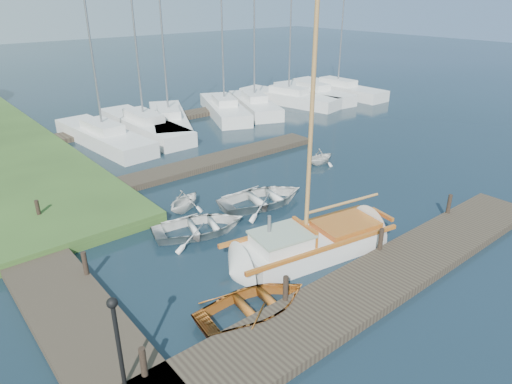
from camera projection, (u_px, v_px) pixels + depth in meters
ground at (256, 219)px, 18.74m from camera, size 160.00×160.00×0.00m
near_dock at (376, 281)px, 14.44m from camera, size 18.00×2.20×0.30m
left_dock at (36, 262)px, 15.44m from camera, size 2.20×18.00×0.30m
far_dock at (208, 163)px, 24.43m from camera, size 14.00×1.60×0.30m
pontoon at (225, 108)px, 35.79m from camera, size 30.00×1.60×0.30m
mooring_post_0 at (143, 362)px, 10.57m from camera, size 0.16×0.16×0.80m
mooring_post_1 at (286, 288)px, 13.18m from camera, size 0.16×0.16×0.80m
mooring_post_2 at (381, 239)px, 15.79m from camera, size 0.16×0.16×0.80m
mooring_post_3 at (449, 204)px, 18.41m from camera, size 0.16×0.16×0.80m
mooring_post_4 at (85, 263)px, 14.39m from camera, size 0.16×0.16×0.80m
mooring_post_5 at (38, 210)px, 17.92m from camera, size 0.16×0.16×0.80m
lamp_post at (117, 331)px, 9.80m from camera, size 0.24×0.24×2.44m
sailboat at (313, 245)px, 16.14m from camera, size 7.38×3.13×9.83m
dinghy at (254, 303)px, 13.11m from camera, size 3.82×2.94×0.73m
tender_a at (199, 224)px, 17.49m from camera, size 4.18×3.49×0.75m
tender_b at (184, 198)px, 19.33m from camera, size 2.50×2.37×1.03m
tender_c at (263, 196)px, 19.82m from camera, size 4.38×3.48×0.82m
tender_d at (321, 155)px, 24.54m from camera, size 1.83×1.58×0.96m
marina_boat_0 at (103, 135)px, 27.58m from camera, size 2.91×9.01×10.23m
marina_boat_1 at (144, 125)px, 29.86m from camera, size 2.20×9.45×10.23m
marina_boat_2 at (169, 119)px, 31.00m from camera, size 5.62×8.82×11.48m
marina_boat_3 at (224, 108)px, 34.11m from camera, size 5.20×8.36×12.41m
marina_boat_4 at (254, 104)px, 35.32m from camera, size 5.00×7.93×10.96m
marina_boat_5 at (289, 97)px, 37.62m from camera, size 3.93×9.12×11.77m
marina_boat_6 at (313, 92)px, 39.32m from camera, size 2.98×8.63×10.96m
marina_boat_7 at (338, 88)px, 40.99m from camera, size 2.29×9.53×12.52m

